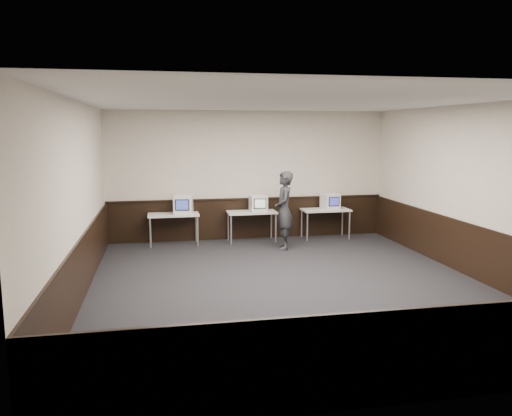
{
  "coord_description": "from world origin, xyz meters",
  "views": [
    {
      "loc": [
        -2.2,
        -8.27,
        2.72
      ],
      "look_at": [
        -0.28,
        1.6,
        1.15
      ],
      "focal_mm": 35.0,
      "sensor_mm": 36.0,
      "label": 1
    }
  ],
  "objects_px": {
    "emac_right": "(330,201)",
    "emac_left": "(183,204)",
    "desk_center": "(252,214)",
    "desk_left": "(173,217)",
    "person": "(284,210)",
    "emac_center": "(258,203)",
    "desk_right": "(326,212)"
  },
  "relations": [
    {
      "from": "desk_left",
      "to": "desk_right",
      "type": "xyz_separation_m",
      "value": [
        3.8,
        0.0,
        0.0
      ]
    },
    {
      "from": "desk_left",
      "to": "emac_right",
      "type": "xyz_separation_m",
      "value": [
        3.92,
        0.02,
        0.27
      ]
    },
    {
      "from": "emac_left",
      "to": "emac_center",
      "type": "distance_m",
      "value": 1.82
    },
    {
      "from": "desk_center",
      "to": "emac_left",
      "type": "bearing_deg",
      "value": -179.86
    },
    {
      "from": "desk_left",
      "to": "emac_left",
      "type": "distance_m",
      "value": 0.38
    },
    {
      "from": "emac_left",
      "to": "person",
      "type": "relative_size",
      "value": 0.29
    },
    {
      "from": "emac_center",
      "to": "emac_right",
      "type": "relative_size",
      "value": 0.95
    },
    {
      "from": "desk_center",
      "to": "person",
      "type": "xyz_separation_m",
      "value": [
        0.59,
        -0.9,
        0.22
      ]
    },
    {
      "from": "desk_left",
      "to": "emac_left",
      "type": "height_order",
      "value": "emac_left"
    },
    {
      "from": "desk_left",
      "to": "emac_center",
      "type": "relative_size",
      "value": 2.71
    },
    {
      "from": "desk_left",
      "to": "emac_left",
      "type": "relative_size",
      "value": 2.27
    },
    {
      "from": "desk_left",
      "to": "desk_center",
      "type": "bearing_deg",
      "value": 0.0
    },
    {
      "from": "desk_center",
      "to": "emac_left",
      "type": "distance_m",
      "value": 1.69
    },
    {
      "from": "desk_right",
      "to": "emac_left",
      "type": "height_order",
      "value": "emac_left"
    },
    {
      "from": "desk_right",
      "to": "person",
      "type": "height_order",
      "value": "person"
    },
    {
      "from": "desk_left",
      "to": "person",
      "type": "distance_m",
      "value": 2.65
    },
    {
      "from": "emac_center",
      "to": "desk_center",
      "type": "bearing_deg",
      "value": 173.28
    },
    {
      "from": "emac_right",
      "to": "person",
      "type": "xyz_separation_m",
      "value": [
        -1.44,
        -0.92,
        -0.05
      ]
    },
    {
      "from": "desk_left",
      "to": "emac_left",
      "type": "xyz_separation_m",
      "value": [
        0.24,
        -0.0,
        0.29
      ]
    },
    {
      "from": "desk_center",
      "to": "emac_left",
      "type": "xyz_separation_m",
      "value": [
        -1.66,
        -0.0,
        0.29
      ]
    },
    {
      "from": "desk_right",
      "to": "emac_center",
      "type": "xyz_separation_m",
      "value": [
        -1.74,
        -0.02,
        0.27
      ]
    },
    {
      "from": "desk_right",
      "to": "emac_right",
      "type": "distance_m",
      "value": 0.29
    },
    {
      "from": "emac_right",
      "to": "emac_left",
      "type": "bearing_deg",
      "value": 171.47
    },
    {
      "from": "emac_left",
      "to": "emac_center",
      "type": "height_order",
      "value": "emac_left"
    },
    {
      "from": "desk_center",
      "to": "emac_right",
      "type": "xyz_separation_m",
      "value": [
        2.02,
        0.02,
        0.27
      ]
    },
    {
      "from": "desk_left",
      "to": "person",
      "type": "bearing_deg",
      "value": -19.9
    },
    {
      "from": "emac_center",
      "to": "emac_right",
      "type": "distance_m",
      "value": 1.86
    },
    {
      "from": "desk_left",
      "to": "emac_right",
      "type": "relative_size",
      "value": 2.56
    },
    {
      "from": "person",
      "to": "emac_right",
      "type": "bearing_deg",
      "value": 131.56
    },
    {
      "from": "desk_right",
      "to": "person",
      "type": "bearing_deg",
      "value": -145.58
    },
    {
      "from": "desk_right",
      "to": "person",
      "type": "distance_m",
      "value": 1.61
    },
    {
      "from": "person",
      "to": "emac_center",
      "type": "bearing_deg",
      "value": -145.2
    }
  ]
}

